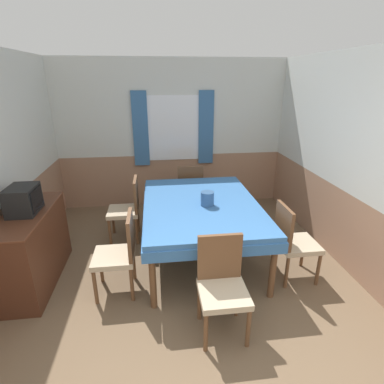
{
  "coord_description": "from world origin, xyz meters",
  "views": [
    {
      "loc": [
        -0.32,
        -1.34,
        2.27
      ],
      "look_at": [
        0.12,
        2.14,
        0.93
      ],
      "focal_mm": 28.0,
      "sensor_mm": 36.0,
      "label": 1
    }
  ],
  "objects_px": {
    "chair_head_near": "(222,283)",
    "chair_right_near": "(292,240)",
    "chair_left_far": "(128,207)",
    "tv": "(23,200)",
    "vase": "(207,199)",
    "dining_table": "(201,210)",
    "sideboard": "(33,247)",
    "chair_head_window": "(190,189)",
    "chair_left_near": "(120,251)"
  },
  "relations": [
    {
      "from": "chair_head_near",
      "to": "tv",
      "type": "bearing_deg",
      "value": -25.98
    },
    {
      "from": "chair_head_near",
      "to": "chair_left_near",
      "type": "bearing_deg",
      "value": -33.91
    },
    {
      "from": "chair_left_far",
      "to": "dining_table",
      "type": "bearing_deg",
      "value": -121.32
    },
    {
      "from": "tv",
      "to": "vase",
      "type": "bearing_deg",
      "value": 5.5
    },
    {
      "from": "chair_head_window",
      "to": "vase",
      "type": "bearing_deg",
      "value": -87.39
    },
    {
      "from": "chair_head_near",
      "to": "chair_head_window",
      "type": "bearing_deg",
      "value": -90.0
    },
    {
      "from": "dining_table",
      "to": "chair_head_window",
      "type": "height_order",
      "value": "chair_head_window"
    },
    {
      "from": "chair_right_near",
      "to": "chair_head_near",
      "type": "bearing_deg",
      "value": -56.09
    },
    {
      "from": "chair_left_near",
      "to": "sideboard",
      "type": "bearing_deg",
      "value": 73.35
    },
    {
      "from": "chair_left_far",
      "to": "chair_head_window",
      "type": "relative_size",
      "value": 1.0
    },
    {
      "from": "chair_head_near",
      "to": "chair_left_near",
      "type": "relative_size",
      "value": 1.0
    },
    {
      "from": "chair_right_near",
      "to": "sideboard",
      "type": "bearing_deg",
      "value": -95.79
    },
    {
      "from": "chair_head_window",
      "to": "sideboard",
      "type": "relative_size",
      "value": 0.73
    },
    {
      "from": "dining_table",
      "to": "chair_right_near",
      "type": "distance_m",
      "value": 1.17
    },
    {
      "from": "chair_head_near",
      "to": "sideboard",
      "type": "xyz_separation_m",
      "value": [
        -2.0,
        0.97,
        -0.05
      ]
    },
    {
      "from": "chair_right_near",
      "to": "vase",
      "type": "bearing_deg",
      "value": -118.75
    },
    {
      "from": "chair_right_near",
      "to": "chair_head_window",
      "type": "height_order",
      "value": "same"
    },
    {
      "from": "chair_head_near",
      "to": "chair_right_near",
      "type": "xyz_separation_m",
      "value": [
        0.99,
        0.66,
        0.0
      ]
    },
    {
      "from": "chair_right_near",
      "to": "chair_left_near",
      "type": "relative_size",
      "value": 1.0
    },
    {
      "from": "dining_table",
      "to": "chair_head_near",
      "type": "distance_m",
      "value": 1.27
    },
    {
      "from": "chair_head_near",
      "to": "chair_head_window",
      "type": "height_order",
      "value": "same"
    },
    {
      "from": "chair_right_near",
      "to": "chair_left_near",
      "type": "xyz_separation_m",
      "value": [
        -1.97,
        0.0,
        0.0
      ]
    },
    {
      "from": "sideboard",
      "to": "chair_head_window",
      "type": "bearing_deg",
      "value": 38.0
    },
    {
      "from": "chair_head_window",
      "to": "sideboard",
      "type": "distance_m",
      "value": 2.53
    },
    {
      "from": "chair_left_near",
      "to": "sideboard",
      "type": "relative_size",
      "value": 0.73
    },
    {
      "from": "chair_left_near",
      "to": "chair_right_near",
      "type": "bearing_deg",
      "value": -90.0
    },
    {
      "from": "chair_head_near",
      "to": "sideboard",
      "type": "height_order",
      "value": "chair_head_near"
    },
    {
      "from": "dining_table",
      "to": "tv",
      "type": "relative_size",
      "value": 5.35
    },
    {
      "from": "dining_table",
      "to": "chair_head_near",
      "type": "height_order",
      "value": "chair_head_near"
    },
    {
      "from": "chair_left_near",
      "to": "tv",
      "type": "bearing_deg",
      "value": 72.95
    },
    {
      "from": "chair_left_far",
      "to": "chair_left_near",
      "type": "bearing_deg",
      "value": -180.0
    },
    {
      "from": "chair_head_near",
      "to": "tv",
      "type": "distance_m",
      "value": 2.28
    },
    {
      "from": "chair_right_near",
      "to": "tv",
      "type": "xyz_separation_m",
      "value": [
        -2.98,
        0.31,
        0.53
      ]
    },
    {
      "from": "dining_table",
      "to": "chair_head_window",
      "type": "xyz_separation_m",
      "value": [
        0.0,
        1.26,
        -0.17
      ]
    },
    {
      "from": "dining_table",
      "to": "chair_left_near",
      "type": "xyz_separation_m",
      "value": [
        -0.99,
        -0.6,
        -0.17
      ]
    },
    {
      "from": "chair_left_far",
      "to": "chair_left_near",
      "type": "xyz_separation_m",
      "value": [
        0.0,
        -1.2,
        0.0
      ]
    },
    {
      "from": "sideboard",
      "to": "chair_head_near",
      "type": "bearing_deg",
      "value": -25.79
    },
    {
      "from": "chair_head_window",
      "to": "vase",
      "type": "height_order",
      "value": "vase"
    },
    {
      "from": "chair_left_near",
      "to": "vase",
      "type": "bearing_deg",
      "value": -64.18
    },
    {
      "from": "chair_head_window",
      "to": "sideboard",
      "type": "bearing_deg",
      "value": -142.0
    },
    {
      "from": "chair_left_far",
      "to": "tv",
      "type": "height_order",
      "value": "tv"
    },
    {
      "from": "chair_right_near",
      "to": "chair_head_window",
      "type": "xyz_separation_m",
      "value": [
        -0.99,
        1.86,
        0.0
      ]
    },
    {
      "from": "chair_head_window",
      "to": "tv",
      "type": "bearing_deg",
      "value": -142.07
    },
    {
      "from": "chair_left_far",
      "to": "chair_right_near",
      "type": "distance_m",
      "value": 2.31
    },
    {
      "from": "dining_table",
      "to": "chair_head_near",
      "type": "xyz_separation_m",
      "value": [
        0.0,
        -1.26,
        -0.17
      ]
    },
    {
      "from": "dining_table",
      "to": "sideboard",
      "type": "relative_size",
      "value": 1.57
    },
    {
      "from": "chair_left_far",
      "to": "sideboard",
      "type": "distance_m",
      "value": 1.35
    },
    {
      "from": "sideboard",
      "to": "chair_left_far",
      "type": "bearing_deg",
      "value": 41.58
    },
    {
      "from": "vase",
      "to": "chair_head_near",
      "type": "bearing_deg",
      "value": -93.03
    },
    {
      "from": "chair_left_far",
      "to": "vase",
      "type": "relative_size",
      "value": 5.3
    }
  ]
}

